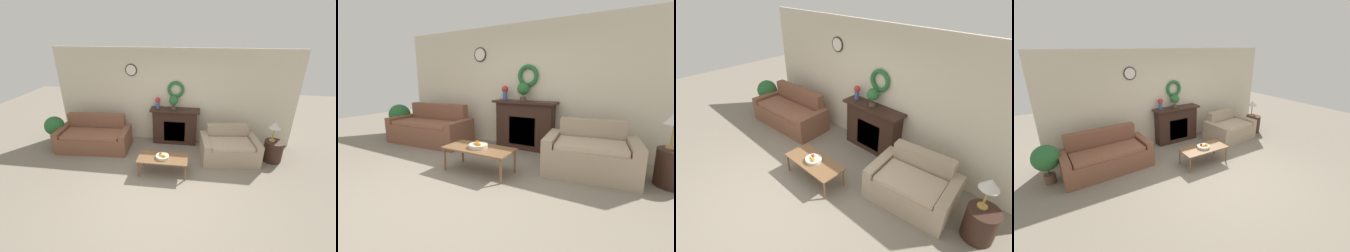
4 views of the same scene
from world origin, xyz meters
TOP-DOWN VIEW (x-y plane):
  - ground_plane at (0.00, 0.00)m, footprint 16.00×16.00m
  - wall_back at (-0.00, 2.51)m, footprint 6.80×0.15m
  - fireplace at (0.11, 2.30)m, footprint 1.40×0.41m
  - couch_left at (-2.11, 1.68)m, footprint 2.02×1.03m
  - loveseat_right at (1.59, 1.60)m, footprint 1.52×1.10m
  - coffee_table at (-0.01, 0.75)m, footprint 1.16×0.54m
  - fruit_bowl at (-0.02, 0.74)m, footprint 0.31×0.31m
  - side_table_by_loveseat at (2.72, 1.65)m, footprint 0.47×0.47m
  - vase_on_mantel_left at (-0.39, 2.31)m, footprint 0.15×0.15m
  - potted_plant_on_mantel at (0.06, 2.29)m, footprint 0.26×0.26m
  - potted_plant_floor_by_couch at (-3.32, 1.73)m, footprint 0.55×0.55m

SIDE VIEW (x-z plane):
  - ground_plane at x=0.00m, z-range 0.00..0.00m
  - side_table_by_loveseat at x=2.72m, z-range 0.00..0.54m
  - loveseat_right at x=1.59m, z-range -0.11..0.73m
  - couch_left at x=-2.11m, z-range -0.13..0.78m
  - coffee_table at x=-0.01m, z-range 0.17..0.59m
  - fruit_bowl at x=-0.02m, z-range 0.39..0.51m
  - fireplace at x=0.11m, z-range 0.01..1.07m
  - potted_plant_floor_by_couch at x=-3.32m, z-range 0.13..0.99m
  - vase_on_mantel_left at x=-0.39m, z-range 1.09..1.40m
  - potted_plant_on_mantel at x=0.06m, z-range 1.11..1.50m
  - wall_back at x=0.00m, z-range 0.01..2.71m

